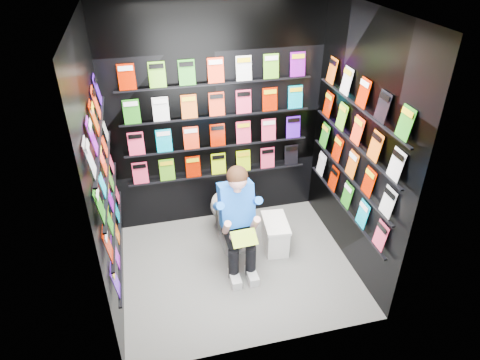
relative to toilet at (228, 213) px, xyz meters
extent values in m
plane|color=slate|center=(-0.01, -0.51, -0.37)|extent=(2.40, 2.40, 0.00)
plane|color=white|center=(-0.01, -0.51, 2.23)|extent=(2.40, 2.40, 0.00)
cube|color=black|center=(-0.01, 0.49, 0.93)|extent=(2.40, 0.04, 2.60)
cube|color=black|center=(-0.01, -1.51, 0.93)|extent=(2.40, 0.04, 2.60)
cube|color=black|center=(-1.21, -0.51, 0.93)|extent=(0.04, 2.00, 2.60)
cube|color=black|center=(1.19, -0.51, 0.93)|extent=(0.04, 2.00, 2.60)
imported|color=white|center=(0.00, 0.00, 0.00)|extent=(0.45, 0.77, 0.73)
cube|color=white|center=(0.48, -0.27, -0.21)|extent=(0.28, 0.46, 0.32)
cube|color=white|center=(0.48, -0.27, -0.03)|extent=(0.31, 0.48, 0.03)
cube|color=green|center=(0.00, -0.73, 0.21)|extent=(0.26, 0.16, 0.11)
camera|label=1|loc=(-0.80, -3.83, 2.85)|focal=32.00mm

